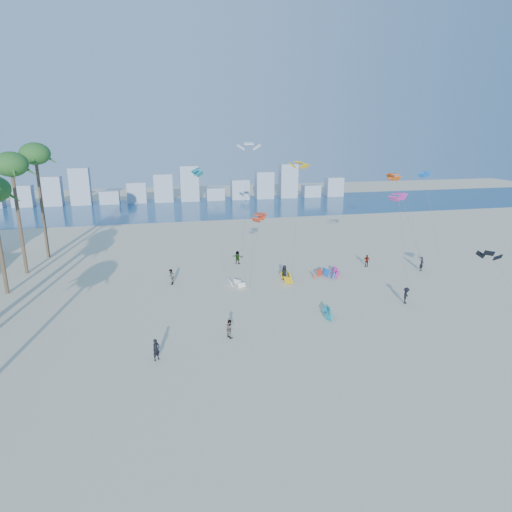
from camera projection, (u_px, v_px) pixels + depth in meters
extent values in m
plane|color=beige|center=(265.00, 383.00, 30.67)|extent=(220.00, 220.00, 0.00)
plane|color=navy|center=(187.00, 208.00, 98.16)|extent=(220.00, 220.00, 0.00)
imported|color=black|center=(156.00, 350.00, 33.57)|extent=(0.75, 0.71, 1.71)
imported|color=gray|center=(230.00, 329.00, 37.26)|extent=(0.87, 0.95, 1.59)
imported|color=black|center=(284.00, 272.00, 51.55)|extent=(0.98, 0.99, 1.73)
imported|color=gray|center=(367.00, 261.00, 56.42)|extent=(0.93, 0.89, 1.55)
imported|color=black|center=(406.00, 296.00, 44.48)|extent=(1.20, 1.22, 1.68)
imported|color=gray|center=(238.00, 257.00, 57.58)|extent=(1.62, 1.29, 1.72)
imported|color=black|center=(422.00, 264.00, 54.72)|extent=(0.78, 0.70, 1.78)
imported|color=gray|center=(171.00, 277.00, 49.90)|extent=(0.75, 0.92, 1.79)
cylinder|color=#595959|center=(255.00, 251.00, 49.13)|extent=(1.83, 3.08, 7.72)
cylinder|color=#595959|center=(296.00, 220.00, 53.02)|extent=(2.47, 5.95, 12.94)
cylinder|color=#595959|center=(403.00, 243.00, 48.11)|extent=(0.16, 4.05, 10.10)
cylinder|color=#595959|center=(211.00, 221.00, 54.73)|extent=(2.73, 4.52, 12.04)
cylinder|color=#595959|center=(411.00, 226.00, 52.25)|extent=(2.57, 5.46, 11.76)
cylinder|color=#595959|center=(512.00, 286.00, 41.69)|extent=(2.65, 4.00, 5.48)
cylinder|color=#595959|center=(245.00, 201.00, 60.34)|extent=(2.24, 5.73, 14.97)
cylinder|color=#595959|center=(431.00, 215.00, 59.81)|extent=(1.72, 3.03, 11.37)
cylinder|color=brown|center=(19.00, 221.00, 52.23)|extent=(0.40, 0.40, 13.06)
ellipsoid|color=#1F5922|center=(11.00, 164.00, 50.42)|extent=(3.80, 3.80, 2.85)
cylinder|color=brown|center=(42.00, 207.00, 58.90)|extent=(0.40, 0.40, 13.85)
ellipsoid|color=#1F5922|center=(35.00, 154.00, 56.98)|extent=(3.80, 3.80, 2.85)
cube|color=#9EADBF|center=(23.00, 196.00, 99.31)|extent=(4.40, 3.00, 4.80)
cube|color=#9EADBF|center=(52.00, 191.00, 100.37)|extent=(4.40, 3.00, 6.60)
cube|color=#9EADBF|center=(80.00, 186.00, 101.43)|extent=(4.40, 3.00, 8.40)
cube|color=#9EADBF|center=(110.00, 197.00, 103.48)|extent=(4.40, 3.00, 3.00)
cube|color=#9EADBF|center=(137.00, 193.00, 104.54)|extent=(4.40, 3.00, 4.80)
cube|color=#9EADBF|center=(163.00, 188.00, 105.60)|extent=(4.40, 3.00, 6.60)
cube|color=#9EADBF|center=(189.00, 184.00, 106.66)|extent=(4.40, 3.00, 8.40)
cube|color=#9EADBF|center=(215.00, 194.00, 108.72)|extent=(4.40, 3.00, 3.00)
cube|color=#9EADBF|center=(240.00, 189.00, 109.78)|extent=(4.40, 3.00, 4.80)
cube|color=#9EADBF|center=(264.00, 185.00, 110.84)|extent=(4.40, 3.00, 6.60)
cube|color=#9EADBF|center=(288.00, 181.00, 111.90)|extent=(4.40, 3.00, 8.40)
cube|color=#9EADBF|center=(311.00, 191.00, 113.96)|extent=(4.40, 3.00, 3.00)
cube|color=#9EADBF|center=(334.00, 187.00, 115.02)|extent=(4.40, 3.00, 4.80)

